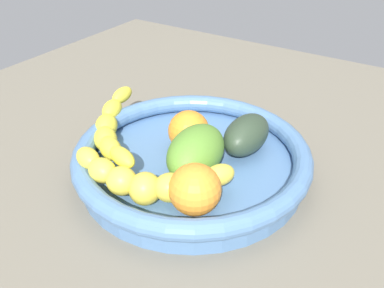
# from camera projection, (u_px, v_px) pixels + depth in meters

# --- Properties ---
(kitchen_counter) EXTENTS (1.20, 1.20, 0.03)m
(kitchen_counter) POSITION_uv_depth(u_px,v_px,m) (192.00, 180.00, 0.65)
(kitchen_counter) COLOR #6A6456
(kitchen_counter) RESTS_ON ground
(fruit_bowl) EXTENTS (0.35, 0.35, 0.05)m
(fruit_bowl) POSITION_uv_depth(u_px,v_px,m) (192.00, 159.00, 0.63)
(fruit_bowl) COLOR #4C72A0
(fruit_bowl) RESTS_ON kitchen_counter
(banana_draped_left) EXTENTS (0.17, 0.19, 0.05)m
(banana_draped_left) POSITION_uv_depth(u_px,v_px,m) (111.00, 128.00, 0.65)
(banana_draped_left) COLOR yellow
(banana_draped_left) RESTS_ON fruit_bowl
(banana_draped_right) EXTENTS (0.22, 0.12, 0.05)m
(banana_draped_right) POSITION_uv_depth(u_px,v_px,m) (147.00, 180.00, 0.54)
(banana_draped_right) COLOR yellow
(banana_draped_right) RESTS_ON fruit_bowl
(orange_front) EXTENTS (0.06, 0.06, 0.06)m
(orange_front) POSITION_uv_depth(u_px,v_px,m) (189.00, 131.00, 0.64)
(orange_front) COLOR orange
(orange_front) RESTS_ON fruit_bowl
(orange_mid_left) EXTENTS (0.07, 0.07, 0.07)m
(orange_mid_left) POSITION_uv_depth(u_px,v_px,m) (195.00, 189.00, 0.52)
(orange_mid_left) COLOR orange
(orange_mid_left) RESTS_ON fruit_bowl
(mango_green) EXTENTS (0.09, 0.12, 0.07)m
(mango_green) POSITION_uv_depth(u_px,v_px,m) (196.00, 152.00, 0.59)
(mango_green) COLOR #55882E
(mango_green) RESTS_ON fruit_bowl
(avocado_dark) EXTENTS (0.06, 0.10, 0.06)m
(avocado_dark) POSITION_uv_depth(u_px,v_px,m) (246.00, 135.00, 0.64)
(avocado_dark) COLOR #2B3B2A
(avocado_dark) RESTS_ON fruit_bowl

